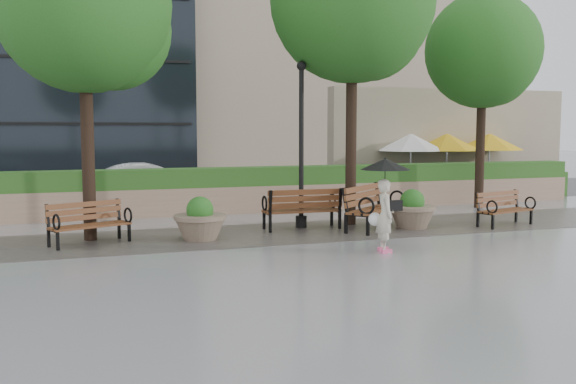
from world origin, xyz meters
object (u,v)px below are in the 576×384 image
object	(u,v)px
planter_left	(200,223)
lamppost	(301,155)
bench_1	(90,232)
pedestrian	(385,196)
bench_2	(302,217)
planter_right	(412,213)
bench_4	(505,216)
car_right	(150,183)
bench_3	(373,217)

from	to	relation	value
planter_left	lamppost	bearing A→B (deg)	18.88
bench_1	planter_left	size ratio (longest dim) A/B	1.54
bench_1	pedestrian	world-z (taller)	pedestrian
bench_1	bench_2	xyz separation A→B (m)	(5.05, 0.47, 0.03)
planter_right	pedestrian	bearing A→B (deg)	-129.64
bench_4	lamppost	bearing A→B (deg)	148.93
bench_4	pedestrian	bearing A→B (deg)	-170.46
bench_1	car_right	distance (m)	7.62
bench_1	car_right	xyz separation A→B (m)	(2.17, 7.29, 0.40)
bench_3	planter_left	distance (m)	4.35
bench_1	car_right	size ratio (longest dim) A/B	0.44
bench_1	bench_2	size ratio (longest dim) A/B	0.94
bench_1	planter_right	size ratio (longest dim) A/B	1.53
bench_3	bench_4	world-z (taller)	bench_3
planter_left	planter_right	world-z (taller)	planter_right
bench_1	car_right	bearing A→B (deg)	50.54
bench_2	lamppost	world-z (taller)	lamppost
planter_right	car_right	world-z (taller)	car_right
bench_2	bench_3	xyz separation A→B (m)	(1.66, -0.58, 0.02)
pedestrian	bench_2	bearing A→B (deg)	22.06
bench_3	lamppost	xyz separation A→B (m)	(-1.59, 0.85, 1.51)
bench_1	pedestrian	distance (m)	6.34
bench_1	pedestrian	size ratio (longest dim) A/B	0.96
bench_2	car_right	distance (m)	7.42
bench_3	car_right	distance (m)	8.69
bench_1	lamppost	bearing A→B (deg)	-14.66
planter_left	lamppost	distance (m)	3.26
bench_2	car_right	world-z (taller)	car_right
bench_4	planter_left	world-z (taller)	planter_left
bench_2	bench_4	world-z (taller)	bench_2
lamppost	car_right	distance (m)	7.28
pedestrian	planter_left	bearing A→B (deg)	63.64
planter_left	pedestrian	xyz separation A→B (m)	(3.26, -2.59, 0.76)
bench_2	car_right	xyz separation A→B (m)	(-2.88, 6.83, 0.37)
bench_2	planter_left	size ratio (longest dim) A/B	1.64
bench_4	lamppost	distance (m)	5.48
car_right	pedestrian	xyz separation A→B (m)	(3.45, -10.09, 0.48)
bench_2	bench_4	distance (m)	5.26
bench_2	lamppost	xyz separation A→B (m)	(0.08, 0.27, 1.53)
planter_left	bench_1	bearing A→B (deg)	175.03
bench_2	car_right	size ratio (longest dim) A/B	0.47
planter_right	car_right	xyz separation A→B (m)	(-5.55, 7.55, 0.29)
lamppost	planter_left	bearing A→B (deg)	-161.12
bench_1	bench_4	world-z (taller)	bench_1
pedestrian	bench_1	bearing A→B (deg)	75.68
bench_2	planter_right	xyz separation A→B (m)	(2.67, -0.73, 0.08)
bench_4	bench_1	bearing A→B (deg)	160.85
bench_2	pedestrian	size ratio (longest dim) A/B	1.02
bench_2	pedestrian	distance (m)	3.42
planter_right	bench_4	bearing A→B (deg)	-9.91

